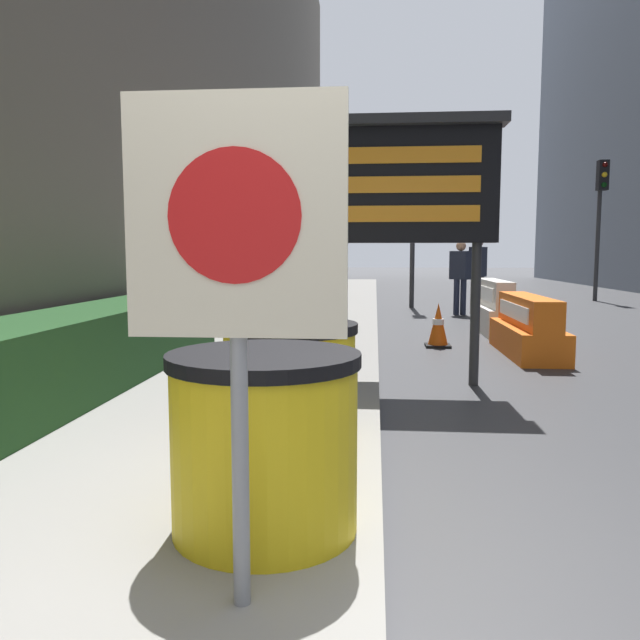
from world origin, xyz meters
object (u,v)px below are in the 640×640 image
traffic_light_near_curb (414,180)px  pedestrian_passerby (460,271)px  message_board (401,185)px  traffic_cone_near (438,326)px  pedestrian_worker (478,268)px  barrel_drum_foreground (265,441)px  barrel_drum_middle (290,386)px  warning_sign (236,250)px  jersey_barrier_white (494,309)px  traffic_light_far_side (601,200)px  jersey_barrier_orange_far (527,329)px

traffic_light_near_curb → pedestrian_passerby: bearing=-61.0°
message_board → traffic_cone_near: message_board is taller
message_board → pedestrian_worker: size_ratio=1.56×
barrel_drum_foreground → barrel_drum_middle: size_ratio=1.00×
warning_sign → pedestrian_worker: bearing=77.4°
jersey_barrier_white → traffic_light_far_side: 9.13m
barrel_drum_middle → warning_sign: 1.98m
traffic_light_near_curb → pedestrian_worker: traffic_light_near_curb is taller
barrel_drum_foreground → jersey_barrier_white: bearing=73.1°
barrel_drum_foreground → message_board: size_ratio=0.31×
jersey_barrier_white → barrel_drum_foreground: bearing=-106.9°
barrel_drum_middle → traffic_light_far_side: 16.60m
barrel_drum_foreground → traffic_cone_near: barrel_drum_foreground is taller
barrel_drum_middle → warning_sign: warning_sign is taller
traffic_light_near_curb → jersey_barrier_white: bearing=-77.0°
warning_sign → pedestrian_worker: warning_sign is taller
barrel_drum_foreground → traffic_light_far_side: traffic_light_far_side is taller
barrel_drum_foreground → jersey_barrier_orange_far: size_ratio=0.40×
traffic_light_far_side → pedestrian_worker: bearing=-134.1°
jersey_barrier_orange_far → traffic_light_far_side: traffic_light_far_side is taller
barrel_drum_middle → traffic_light_far_side: (6.94, 14.89, 2.36)m
message_board → traffic_cone_near: 3.29m
barrel_drum_foreground → pedestrian_worker: size_ratio=0.49×
traffic_light_near_curb → pedestrian_worker: (1.39, -1.50, -2.18)m
jersey_barrier_orange_far → pedestrian_passerby: bearing=91.7°
jersey_barrier_white → traffic_light_far_side: (4.34, 7.63, 2.50)m
barrel_drum_foreground → traffic_cone_near: 6.74m
warning_sign → pedestrian_passerby: (2.37, 12.21, -0.41)m
message_board → traffic_cone_near: size_ratio=4.22×
jersey_barrier_orange_far → traffic_light_near_curb: (-1.14, 7.36, 2.86)m
pedestrian_worker → barrel_drum_foreground: bearing=-165.3°
traffic_light_near_curb → traffic_cone_near: bearing=-90.0°
jersey_barrier_orange_far → pedestrian_worker: size_ratio=1.20×
barrel_drum_middle → traffic_light_far_side: traffic_light_far_side is taller
jersey_barrier_white → traffic_cone_near: jersey_barrier_white is taller
pedestrian_worker → traffic_light_near_curb: bearing=71.0°
barrel_drum_middle → jersey_barrier_white: barrel_drum_middle is taller
barrel_drum_middle → pedestrian_passerby: pedestrian_passerby is taller
pedestrian_passerby → traffic_light_far_side: bearing=-92.9°
warning_sign → traffic_cone_near: bearing=79.1°
pedestrian_worker → pedestrian_passerby: bearing=149.0°
message_board → pedestrian_worker: message_board is taller
traffic_cone_near → traffic_light_far_side: (5.48, 9.47, 2.59)m
message_board → jersey_barrier_orange_far: 3.26m
jersey_barrier_white → message_board: bearing=-111.9°
jersey_barrier_white → pedestrian_worker: bearing=85.7°
warning_sign → traffic_light_near_curb: 14.14m
pedestrian_worker → jersey_barrier_white: bearing=-156.2°
jersey_barrier_orange_far → traffic_light_near_curb: size_ratio=0.47×
warning_sign → traffic_light_near_curb: size_ratio=0.39×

